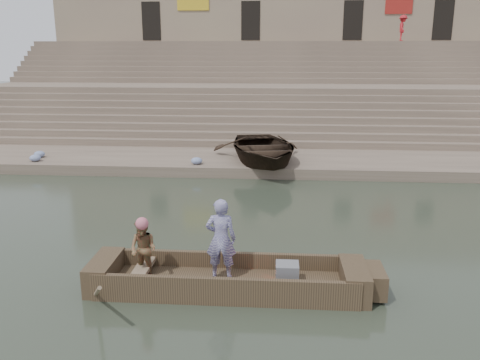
# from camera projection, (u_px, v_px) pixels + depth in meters

# --- Properties ---
(ground) EXTENTS (120.00, 120.00, 0.00)m
(ground) POSITION_uv_depth(u_px,v_px,m) (276.00, 238.00, 12.97)
(ground) COLOR #2C3629
(ground) RESTS_ON ground
(lower_landing) EXTENTS (32.00, 4.00, 0.40)m
(lower_landing) POSITION_uv_depth(u_px,v_px,m) (277.00, 162.00, 20.63)
(lower_landing) COLOR #816E5C
(lower_landing) RESTS_ON ground
(mid_landing) EXTENTS (32.00, 3.00, 2.80)m
(mid_landing) POSITION_uv_depth(u_px,v_px,m) (278.00, 111.00, 27.55)
(mid_landing) COLOR #816E5C
(mid_landing) RESTS_ON ground
(upper_landing) EXTENTS (32.00, 3.00, 5.20)m
(upper_landing) POSITION_uv_depth(u_px,v_px,m) (278.00, 81.00, 33.98)
(upper_landing) COLOR #816E5C
(upper_landing) RESTS_ON ground
(ghat_steps) EXTENTS (32.00, 11.00, 5.20)m
(ghat_steps) POSITION_uv_depth(u_px,v_px,m) (278.00, 101.00, 29.07)
(ghat_steps) COLOR #816E5C
(ghat_steps) RESTS_ON ground
(building_wall) EXTENTS (32.00, 5.07, 11.20)m
(building_wall) POSITION_uv_depth(u_px,v_px,m) (279.00, 36.00, 37.06)
(building_wall) COLOR gray
(building_wall) RESTS_ON ground
(main_rowboat) EXTENTS (5.00, 1.30, 0.22)m
(main_rowboat) POSITION_uv_depth(u_px,v_px,m) (227.00, 285.00, 10.18)
(main_rowboat) COLOR brown
(main_rowboat) RESTS_ON ground
(rowboat_trim) EXTENTS (6.04, 2.63, 1.90)m
(rowboat_trim) POSITION_uv_depth(u_px,v_px,m) (237.00, 277.00, 10.11)
(rowboat_trim) COLOR brown
(rowboat_trim) RESTS_ON ground
(standing_man) EXTENTS (0.62, 0.41, 1.69)m
(standing_man) POSITION_uv_depth(u_px,v_px,m) (221.00, 239.00, 10.04)
(standing_man) COLOR navy
(standing_man) RESTS_ON main_rowboat
(rowing_man) EXTENTS (0.73, 0.65, 1.23)m
(rowing_man) POSITION_uv_depth(u_px,v_px,m) (143.00, 249.00, 10.12)
(rowing_man) COLOR #257039
(rowing_man) RESTS_ON main_rowboat
(television) EXTENTS (0.46, 0.42, 0.40)m
(television) POSITION_uv_depth(u_px,v_px,m) (287.00, 273.00, 10.01)
(television) COLOR slate
(television) RESTS_ON main_rowboat
(beached_rowboat) EXTENTS (4.61, 5.74, 1.06)m
(beached_rowboat) POSITION_uv_depth(u_px,v_px,m) (263.00, 148.00, 19.79)
(beached_rowboat) COLOR #2D2116
(beached_rowboat) RESTS_ON lower_landing
(pedestrian) EXTENTS (0.79, 1.14, 1.61)m
(pedestrian) POSITION_uv_depth(u_px,v_px,m) (403.00, 28.00, 31.72)
(pedestrian) COLOR #B31E24
(pedestrian) RESTS_ON upper_landing
(cloth_bundles) EXTENTS (18.19, 1.19, 0.26)m
(cloth_bundles) POSITION_uv_depth(u_px,v_px,m) (184.00, 159.00, 19.68)
(cloth_bundles) COLOR #3F5999
(cloth_bundles) RESTS_ON lower_landing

